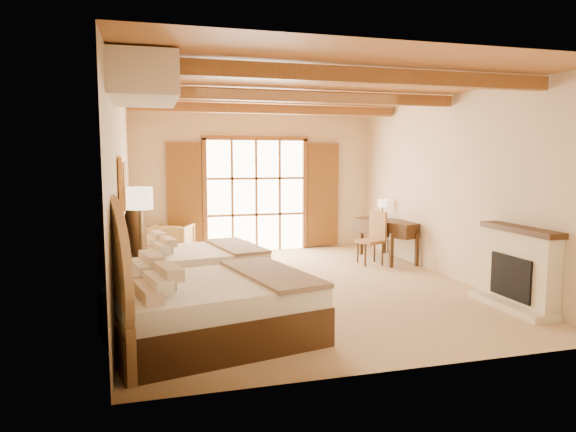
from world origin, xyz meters
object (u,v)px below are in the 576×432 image
object	(u,v)px
bed_far	(187,263)
nightstand	(147,288)
bed_near	(197,302)
armchair	(172,241)
desk	(388,239)

from	to	relation	value
bed_far	nightstand	xyz separation A→B (m)	(-0.64, -0.89, -0.14)
bed_near	nightstand	world-z (taller)	bed_near
nightstand	armchair	world-z (taller)	armchair
armchair	desk	distance (m)	4.52
bed_far	armchair	world-z (taller)	bed_far
bed_near	desk	bearing A→B (deg)	28.86
armchair	desk	bearing A→B (deg)	-176.17
bed_near	armchair	distance (m)	5.10
bed_far	armchair	bearing A→B (deg)	81.43
bed_far	desk	world-z (taller)	bed_far
armchair	bed_far	bearing A→B (deg)	113.60
bed_near	desk	size ratio (longest dim) A/B	1.58
bed_near	armchair	bearing A→B (deg)	77.95
bed_far	desk	distance (m)	4.38
bed_near	bed_far	bearing A→B (deg)	75.86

